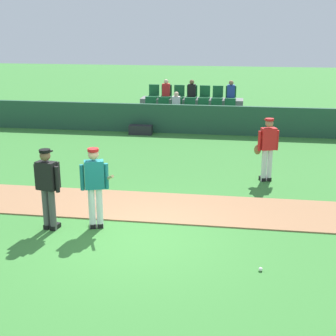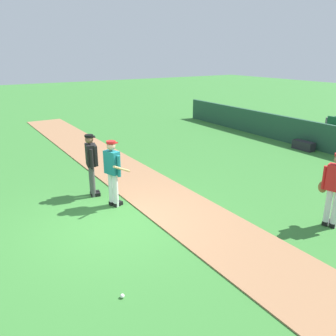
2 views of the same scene
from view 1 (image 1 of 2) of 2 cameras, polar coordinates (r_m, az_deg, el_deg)
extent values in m
plane|color=#387A33|center=(9.93, -4.19, -8.28)|extent=(80.00, 80.00, 0.00)
cube|color=#9E704C|center=(11.49, -2.30, -4.57)|extent=(28.00, 1.90, 0.03)
cube|color=#234C38|center=(18.93, 2.23, 5.82)|extent=(20.00, 0.16, 1.13)
cube|color=slate|center=(20.43, 2.68, 5.45)|extent=(4.45, 2.10, 0.30)
cube|color=slate|center=(19.95, 2.56, 6.20)|extent=(4.35, 0.85, 0.40)
cube|color=#196033|center=(20.04, -2.19, 6.98)|extent=(0.44, 0.40, 0.08)
cube|color=#196033|center=(20.21, -2.08, 7.79)|extent=(0.44, 0.08, 0.50)
cube|color=#196033|center=(19.95, -0.62, 6.94)|extent=(0.44, 0.40, 0.08)
cube|color=#196033|center=(20.12, -0.52, 7.75)|extent=(0.44, 0.08, 0.50)
cube|color=#196033|center=(19.87, 0.95, 6.90)|extent=(0.44, 0.40, 0.08)
cube|color=#196033|center=(20.04, 1.04, 7.72)|extent=(0.44, 0.08, 0.50)
cube|color=silver|center=(19.87, 0.98, 7.78)|extent=(0.32, 0.22, 0.52)
sphere|color=beige|center=(19.81, 0.98, 8.78)|extent=(0.20, 0.20, 0.20)
cube|color=#196033|center=(19.80, 2.54, 6.86)|extent=(0.44, 0.40, 0.08)
cube|color=#196033|center=(19.98, 2.62, 7.67)|extent=(0.44, 0.08, 0.50)
cube|color=#196033|center=(19.76, 4.14, 6.80)|extent=(0.44, 0.40, 0.08)
cube|color=#196033|center=(19.93, 4.21, 7.62)|extent=(0.44, 0.08, 0.50)
cube|color=#196033|center=(19.72, 5.74, 6.74)|extent=(0.44, 0.40, 0.08)
cube|color=#196033|center=(19.90, 5.80, 7.56)|extent=(0.44, 0.08, 0.50)
cube|color=#196033|center=(19.70, 7.35, 6.68)|extent=(0.44, 0.40, 0.08)
cube|color=#196033|center=(19.88, 7.40, 7.50)|extent=(0.44, 0.08, 0.50)
cube|color=slate|center=(20.71, 2.83, 7.72)|extent=(4.35, 0.85, 0.40)
cube|color=#196033|center=(20.80, -1.76, 8.47)|extent=(0.44, 0.40, 0.08)
cube|color=#196033|center=(20.98, -1.66, 9.23)|extent=(0.44, 0.08, 0.50)
cube|color=#196033|center=(20.71, -0.25, 8.44)|extent=(0.44, 0.40, 0.08)
cube|color=#196033|center=(20.89, -0.15, 9.21)|extent=(0.44, 0.08, 0.50)
cube|color=red|center=(20.72, -0.23, 9.28)|extent=(0.32, 0.22, 0.52)
sphere|color=beige|center=(20.67, -0.23, 10.24)|extent=(0.20, 0.20, 0.20)
cube|color=#196033|center=(20.64, 1.28, 8.40)|extent=(0.44, 0.40, 0.08)
cube|color=#196033|center=(20.82, 1.36, 9.17)|extent=(0.44, 0.08, 0.50)
cube|color=#196033|center=(20.57, 2.81, 8.36)|extent=(0.44, 0.40, 0.08)
cube|color=#196033|center=(20.75, 2.89, 9.13)|extent=(0.44, 0.08, 0.50)
cube|color=black|center=(20.58, 2.84, 9.21)|extent=(0.32, 0.22, 0.52)
sphere|color=brown|center=(20.54, 2.86, 10.18)|extent=(0.20, 0.20, 0.20)
cube|color=#196033|center=(20.53, 4.36, 8.31)|extent=(0.44, 0.40, 0.08)
cube|color=#196033|center=(20.71, 4.42, 9.09)|extent=(0.44, 0.08, 0.50)
cube|color=#196033|center=(20.49, 5.91, 8.26)|extent=(0.44, 0.40, 0.08)
cube|color=#196033|center=(20.68, 5.96, 9.04)|extent=(0.44, 0.08, 0.50)
cube|color=#196033|center=(20.48, 7.46, 8.20)|extent=(0.44, 0.40, 0.08)
cube|color=#196033|center=(20.66, 7.50, 8.98)|extent=(0.44, 0.08, 0.50)
cube|color=#263F99|center=(20.48, 7.50, 9.05)|extent=(0.32, 0.22, 0.52)
sphere|color=#9E7051|center=(20.44, 7.53, 10.02)|extent=(0.20, 0.20, 0.20)
cylinder|color=white|center=(10.31, -9.03, -4.77)|extent=(0.14, 0.14, 0.90)
cylinder|color=white|center=(10.31, -8.14, -4.72)|extent=(0.14, 0.14, 0.90)
cube|color=black|center=(10.51, -8.94, -6.67)|extent=(0.20, 0.28, 0.10)
cube|color=black|center=(10.52, -8.06, -6.63)|extent=(0.20, 0.28, 0.10)
cube|color=#197075|center=(10.06, -8.77, -0.77)|extent=(0.45, 0.34, 0.60)
cylinder|color=#197075|center=(10.07, -10.18, -1.12)|extent=(0.09, 0.09, 0.55)
cylinder|color=#197075|center=(10.08, -7.34, -0.97)|extent=(0.09, 0.09, 0.55)
sphere|color=tan|center=(9.93, -8.88, 1.59)|extent=(0.22, 0.22, 0.22)
cylinder|color=#B21919|center=(9.91, -8.91, 2.15)|extent=(0.23, 0.23, 0.06)
cube|color=#B21919|center=(10.01, -8.92, 2.13)|extent=(0.21, 0.17, 0.02)
cylinder|color=tan|center=(10.20, -7.35, -1.33)|extent=(0.52, 0.68, 0.41)
cylinder|color=#4C4C4C|center=(10.47, -14.31, -4.76)|extent=(0.14, 0.14, 0.90)
cylinder|color=#4C4C4C|center=(10.38, -13.58, -4.89)|extent=(0.14, 0.14, 0.90)
cube|color=black|center=(10.66, -13.97, -6.65)|extent=(0.17, 0.28, 0.10)
cube|color=black|center=(10.58, -13.25, -6.79)|extent=(0.17, 0.28, 0.10)
cube|color=black|center=(10.17, -14.25, -0.90)|extent=(0.44, 0.30, 0.60)
cylinder|color=black|center=(10.33, -15.36, -1.00)|extent=(0.09, 0.09, 0.55)
cylinder|color=black|center=(10.05, -13.06, -1.33)|extent=(0.09, 0.09, 0.55)
sphere|color=brown|center=(10.05, -14.42, 1.44)|extent=(0.22, 0.22, 0.22)
cylinder|color=black|center=(10.03, -14.46, 1.99)|extent=(0.23, 0.23, 0.06)
cube|color=black|center=(10.11, -14.13, 1.96)|extent=(0.20, 0.16, 0.02)
cube|color=black|center=(10.27, -13.83, -0.69)|extent=(0.45, 0.17, 0.56)
cylinder|color=silver|center=(13.44, 11.35, 0.30)|extent=(0.14, 0.14, 0.90)
cylinder|color=silver|center=(13.49, 11.98, 0.33)|extent=(0.14, 0.14, 0.90)
cube|color=black|center=(13.61, 11.16, -1.24)|extent=(0.20, 0.28, 0.10)
cube|color=black|center=(13.67, 11.78, -1.20)|extent=(0.20, 0.28, 0.10)
cube|color=red|center=(13.27, 11.86, 3.42)|extent=(0.45, 0.34, 0.60)
cylinder|color=red|center=(13.19, 10.84, 3.17)|extent=(0.09, 0.09, 0.55)
cylinder|color=red|center=(13.38, 12.83, 3.24)|extent=(0.09, 0.09, 0.55)
sphere|color=#9E7051|center=(13.18, 11.97, 5.24)|extent=(0.22, 0.22, 0.22)
cylinder|color=#B21919|center=(13.16, 11.99, 5.66)|extent=(0.23, 0.23, 0.06)
cube|color=#B21919|center=(13.26, 11.82, 5.62)|extent=(0.21, 0.17, 0.02)
ellipsoid|color=brown|center=(13.29, 10.62, 2.18)|extent=(0.23, 0.18, 0.28)
sphere|color=white|center=(8.83, 10.96, -11.74)|extent=(0.07, 0.07, 0.07)
cube|color=#232328|center=(18.85, -3.27, 4.56)|extent=(0.90, 0.36, 0.36)
camera|label=2|loc=(7.64, 49.31, 8.50)|focal=37.10mm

